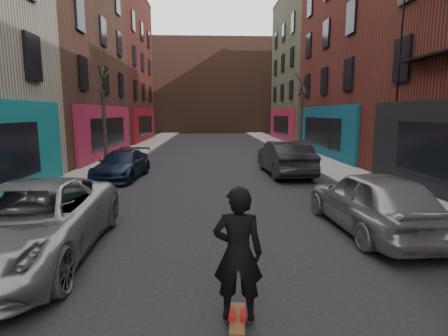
{
  "coord_description": "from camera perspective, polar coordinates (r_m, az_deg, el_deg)",
  "views": [
    {
      "loc": [
        -0.53,
        -1.32,
        3.04
      ],
      "look_at": [
        -0.14,
        7.78,
        1.6
      ],
      "focal_mm": 28.0,
      "sensor_mm": 36.0,
      "label": 1
    }
  ],
  "objects": [
    {
      "name": "parked_right_far",
      "position": [
        9.78,
        23.1,
        -4.93
      ],
      "size": [
        2.18,
        4.86,
        1.62
      ],
      "primitive_type": "imported",
      "rotation": [
        0.0,
        0.0,
        3.2
      ],
      "color": "gray",
      "rests_on": "ground"
    },
    {
      "name": "tree_left_far",
      "position": [
        20.14,
        -19.09,
        9.48
      ],
      "size": [
        2.0,
        2.0,
        6.5
      ],
      "primitive_type": null,
      "color": "black",
      "rests_on": "sidewalk_left"
    },
    {
      "name": "parked_right_end",
      "position": [
        17.48,
        9.87,
        1.66
      ],
      "size": [
        2.04,
        5.23,
        1.7
      ],
      "primitive_type": "imported",
      "rotation": [
        0.0,
        0.0,
        3.19
      ],
      "color": "black",
      "rests_on": "ground"
    },
    {
      "name": "skateboard",
      "position": [
        5.56,
        2.21,
        -23.57
      ],
      "size": [
        0.3,
        0.82,
        0.1
      ],
      "primitive_type": "cube",
      "rotation": [
        0.0,
        0.0,
        -0.1
      ],
      "color": "brown",
      "rests_on": "ground"
    },
    {
      "name": "sidewalk_right",
      "position": [
        32.19,
        9.72,
        3.57
      ],
      "size": [
        2.5,
        84.0,
        0.13
      ],
      "primitive_type": "cube",
      "color": "gray",
      "rests_on": "ground"
    },
    {
      "name": "parked_left_far",
      "position": [
        8.38,
        -29.25,
        -7.73
      ],
      "size": [
        2.89,
        5.85,
        1.6
      ],
      "primitive_type": "imported",
      "rotation": [
        0.0,
        0.0,
        0.04
      ],
      "color": "gray",
      "rests_on": "ground"
    },
    {
      "name": "sidewalk_left",
      "position": [
        31.98,
        -12.79,
        3.44
      ],
      "size": [
        2.5,
        84.0,
        0.13
      ],
      "primitive_type": "cube",
      "color": "gray",
      "rests_on": "ground"
    },
    {
      "name": "skateboarder",
      "position": [
        5.08,
        2.29,
        -13.78
      ],
      "size": [
        0.76,
        0.54,
        1.95
      ],
      "primitive_type": "imported",
      "rotation": [
        0.0,
        0.0,
        3.04
      ],
      "color": "black",
      "rests_on": "skateboard"
    },
    {
      "name": "building_far",
      "position": [
        57.46,
        -1.99,
        12.95
      ],
      "size": [
        40.0,
        10.0,
        14.0
      ],
      "primitive_type": "cube",
      "color": "#47281E",
      "rests_on": "ground"
    },
    {
      "name": "tree_right_far",
      "position": [
        26.21,
        12.59,
        9.86
      ],
      "size": [
        2.0,
        2.0,
        6.8
      ],
      "primitive_type": null,
      "color": "black",
      "rests_on": "sidewalk_right"
    },
    {
      "name": "parked_left_end",
      "position": [
        16.97,
        -16.32,
        0.53
      ],
      "size": [
        2.2,
        4.62,
        1.3
      ],
      "primitive_type": "imported",
      "rotation": [
        0.0,
        0.0,
        -0.09
      ],
      "color": "black",
      "rests_on": "ground"
    }
  ]
}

